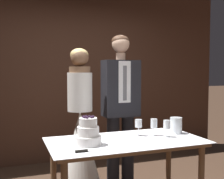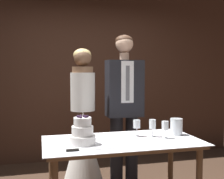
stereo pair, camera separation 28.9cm
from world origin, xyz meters
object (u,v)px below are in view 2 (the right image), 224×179
groom (124,104)px  wine_glass_far (137,125)px  cake_knife (82,150)px  hurricane_candle (176,127)px  wine_glass_middle (153,125)px  cake_table (122,151)px  tiered_cake (83,133)px  wine_glass_near (165,126)px  bride (83,141)px

groom → wine_glass_far: bearing=-96.0°
cake_knife → hurricane_candle: hurricane_candle is taller
cake_knife → wine_glass_far: size_ratio=2.61×
wine_glass_middle → wine_glass_far: bearing=160.1°
wine_glass_middle → hurricane_candle: bearing=2.9°
cake_table → wine_glass_middle: bearing=12.0°
wine_glass_middle → groom: 0.70m
tiered_cake → groom: 1.02m
tiered_cake → wine_glass_far: bearing=16.2°
wine_glass_middle → wine_glass_far: 0.15m
cake_table → tiered_cake: size_ratio=5.60×
cake_table → cake_knife: cake_knife is taller
wine_glass_near → wine_glass_far: bearing=149.2°
wine_glass_far → wine_glass_middle: bearing=-19.9°
bride → tiered_cake: bearing=-98.8°
cake_knife → bride: 1.02m
wine_glass_middle → bride: size_ratio=0.10×
wine_glass_middle → bride: 0.94m
wine_glass_middle → groom: bearing=96.3°
wine_glass_near → hurricane_candle: same height
bride → wine_glass_middle: bearing=-50.2°
tiered_cake → wine_glass_far: tiered_cake is taller
wine_glass_middle → wine_glass_far: (-0.14, 0.05, 0.00)m
hurricane_candle → cake_knife: bearing=-161.9°
wine_glass_near → hurricane_candle: size_ratio=0.99×
hurricane_candle → bride: 1.10m
hurricane_candle → groom: groom is taller
cake_knife → tiered_cake: bearing=79.8°
wine_glass_near → wine_glass_middle: wine_glass_middle is taller
wine_glass_far → bride: bearing=124.0°
tiered_cake → bride: size_ratio=0.15×
wine_glass_far → bride: 0.82m
wine_glass_near → wine_glass_far: 0.27m
cake_knife → wine_glass_middle: size_ratio=2.52×
tiered_cake → wine_glass_near: tiered_cake is taller
cake_table → wine_glass_middle: (0.32, 0.07, 0.21)m
cake_knife → wine_glass_far: (0.59, 0.36, 0.10)m
bride → groom: size_ratio=0.91×
cake_knife → groom: size_ratio=0.23×
wine_glass_middle → wine_glass_far: size_ratio=1.04×
wine_glass_far → hurricane_candle: (0.40, -0.04, -0.03)m
wine_glass_near → tiered_cake: bearing=-178.5°
tiered_cake → cake_knife: 0.22m
cake_table → bride: bearing=108.2°
groom → bride: bearing=179.9°
groom → tiered_cake: bearing=-127.9°
cake_table → wine_glass_far: (0.18, 0.12, 0.21)m
cake_knife → bride: size_ratio=0.25×
cake_table → cake_knife: bearing=-149.3°
tiered_cake → bride: bearing=81.2°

